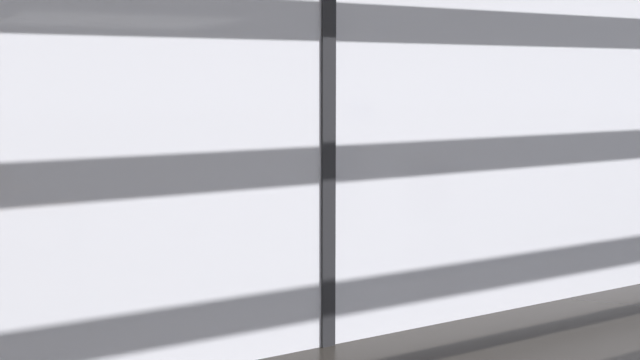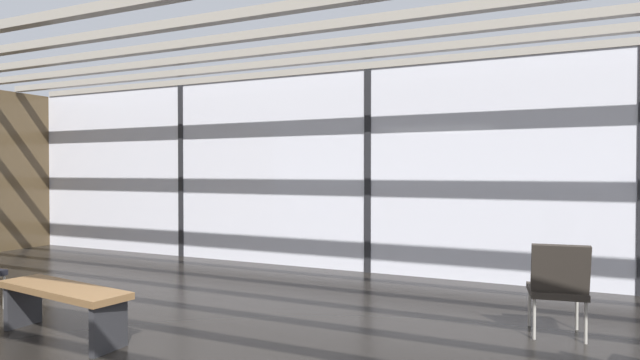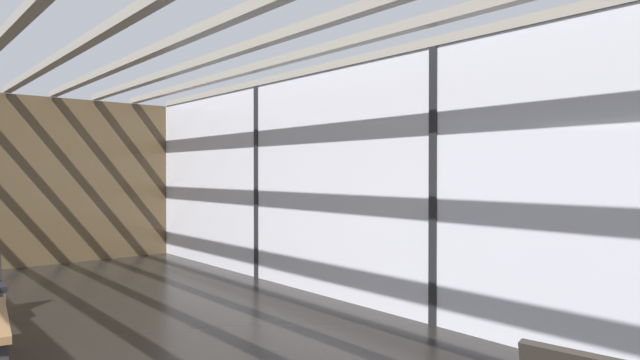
# 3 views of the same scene
# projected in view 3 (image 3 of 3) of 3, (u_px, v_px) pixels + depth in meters

# --- Properties ---
(glass_curtain_wall) EXTENTS (14.00, 0.08, 3.03)m
(glass_curtain_wall) POSITION_uv_depth(u_px,v_px,m) (436.00, 186.00, 5.91)
(glass_curtain_wall) COLOR silver
(glass_curtain_wall) RESTS_ON ground
(window_mullion_0) EXTENTS (0.10, 0.12, 3.03)m
(window_mullion_0) POSITION_uv_depth(u_px,v_px,m) (259.00, 182.00, 8.60)
(window_mullion_0) COLOR black
(window_mullion_0) RESTS_ON ground
(window_mullion_1) EXTENTS (0.10, 0.12, 3.03)m
(window_mullion_1) POSITION_uv_depth(u_px,v_px,m) (436.00, 186.00, 5.91)
(window_mullion_1) COLOR black
(window_mullion_1) RESTS_ON ground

